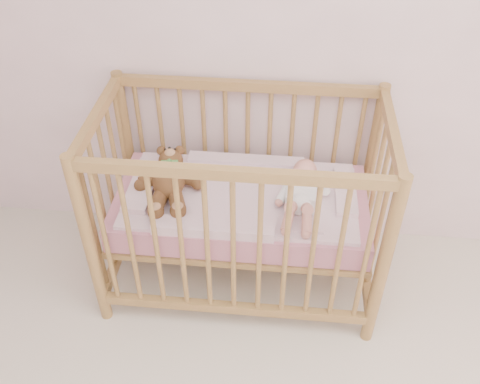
# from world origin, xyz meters

# --- Properties ---
(wall_back) EXTENTS (4.00, 0.02, 2.70)m
(wall_back) POSITION_xyz_m (0.00, 2.00, 1.35)
(wall_back) COLOR white
(wall_back) RESTS_ON floor
(crib) EXTENTS (1.36, 0.76, 1.00)m
(crib) POSITION_xyz_m (-0.41, 1.60, 0.50)
(crib) COLOR #B1854B
(crib) RESTS_ON floor
(mattress) EXTENTS (1.22, 0.62, 0.13)m
(mattress) POSITION_xyz_m (-0.41, 1.60, 0.49)
(mattress) COLOR #C87D93
(mattress) RESTS_ON crib
(blanket) EXTENTS (1.10, 0.58, 0.06)m
(blanket) POSITION_xyz_m (-0.41, 1.60, 0.56)
(blanket) COLOR pink
(blanket) RESTS_ON mattress
(baby) EXTENTS (0.30, 0.54, 0.13)m
(baby) POSITION_xyz_m (-0.12, 1.58, 0.64)
(baby) COLOR white
(baby) RESTS_ON blanket
(teddy_bear) EXTENTS (0.41, 0.54, 0.14)m
(teddy_bear) POSITION_xyz_m (-0.75, 1.58, 0.65)
(teddy_bear) COLOR brown
(teddy_bear) RESTS_ON blanket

